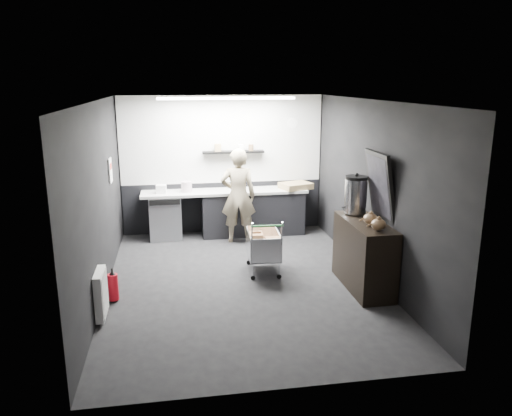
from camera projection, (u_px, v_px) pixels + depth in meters
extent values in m
plane|color=black|center=(242.00, 282.00, 7.58)|extent=(5.50, 5.50, 0.00)
plane|color=silver|center=(241.00, 101.00, 6.91)|extent=(5.50, 5.50, 0.00)
plane|color=black|center=(223.00, 165.00, 9.87)|extent=(5.50, 0.00, 5.50)
plane|color=black|center=(283.00, 261.00, 4.62)|extent=(5.50, 0.00, 5.50)
plane|color=black|center=(99.00, 201.00, 6.92)|extent=(0.00, 5.50, 5.50)
plane|color=black|center=(372.00, 191.00, 7.56)|extent=(0.00, 5.50, 5.50)
cube|color=silver|center=(222.00, 140.00, 9.73)|extent=(3.95, 0.02, 1.70)
cube|color=black|center=(223.00, 207.00, 10.06)|extent=(3.95, 0.02, 1.00)
cube|color=black|center=(233.00, 152.00, 9.71)|extent=(1.20, 0.22, 0.04)
cylinder|color=white|center=(293.00, 123.00, 9.87)|extent=(0.20, 0.03, 0.20)
cube|color=white|center=(110.00, 170.00, 8.12)|extent=(0.02, 0.30, 0.40)
cube|color=red|center=(110.00, 166.00, 8.10)|extent=(0.02, 0.22, 0.10)
cube|color=white|center=(101.00, 294.00, 6.32)|extent=(0.10, 0.50, 0.60)
cube|color=white|center=(227.00, 98.00, 8.68)|extent=(2.40, 0.20, 0.04)
cube|color=black|center=(253.00, 213.00, 9.87)|extent=(2.00, 0.56, 0.85)
cube|color=#B7B8B3|center=(225.00, 192.00, 9.67)|extent=(3.20, 0.60, 0.05)
cube|color=#9EA0A5|center=(166.00, 217.00, 9.60)|extent=(0.60, 0.58, 0.85)
cube|color=black|center=(165.00, 202.00, 9.23)|extent=(0.56, 0.02, 0.10)
imported|color=#C1B899|center=(238.00, 196.00, 9.27)|extent=(0.70, 0.51, 1.78)
cube|color=silver|center=(263.00, 255.00, 7.94)|extent=(0.52, 0.77, 0.02)
cube|color=silver|center=(249.00, 245.00, 7.86)|extent=(0.06, 0.75, 0.40)
cube|color=silver|center=(278.00, 243.00, 7.93)|extent=(0.06, 0.75, 0.40)
cube|color=silver|center=(268.00, 251.00, 7.54)|extent=(0.49, 0.04, 0.40)
cube|color=silver|center=(259.00, 237.00, 8.24)|extent=(0.49, 0.04, 0.40)
cylinder|color=silver|center=(254.00, 271.00, 7.62)|extent=(0.02, 0.02, 0.26)
cylinder|color=silver|center=(280.00, 269.00, 7.68)|extent=(0.02, 0.02, 0.26)
cylinder|color=silver|center=(248.00, 256.00, 8.26)|extent=(0.02, 0.02, 0.26)
cylinder|color=silver|center=(272.00, 255.00, 8.32)|extent=(0.02, 0.02, 0.26)
cylinder|color=green|center=(269.00, 226.00, 7.38)|extent=(0.49, 0.06, 0.03)
cube|color=#93653E|center=(256.00, 243.00, 7.96)|extent=(0.22, 0.27, 0.34)
cube|color=#93653E|center=(272.00, 247.00, 7.82)|extent=(0.21, 0.26, 0.30)
cylinder|color=black|center=(254.00, 278.00, 7.65)|extent=(0.07, 0.03, 0.07)
cylinder|color=black|center=(248.00, 263.00, 8.29)|extent=(0.07, 0.03, 0.07)
cylinder|color=black|center=(280.00, 276.00, 7.71)|extent=(0.07, 0.03, 0.07)
cylinder|color=black|center=(272.00, 261.00, 8.35)|extent=(0.07, 0.03, 0.07)
cube|color=black|center=(364.00, 255.00, 7.27)|extent=(0.50, 1.34, 1.01)
cylinder|color=silver|center=(356.00, 196.00, 7.51)|extent=(0.34, 0.34, 0.51)
cylinder|color=black|center=(357.00, 178.00, 7.44)|extent=(0.34, 0.34, 0.04)
sphere|color=black|center=(357.00, 175.00, 7.43)|extent=(0.06, 0.06, 0.06)
ellipsoid|color=brown|center=(371.00, 219.00, 6.97)|extent=(0.20, 0.20, 0.16)
ellipsoid|color=brown|center=(379.00, 224.00, 6.70)|extent=(0.20, 0.20, 0.16)
cube|color=black|center=(380.00, 186.00, 7.11)|extent=(0.22, 0.78, 1.00)
cube|color=black|center=(379.00, 186.00, 7.11)|extent=(0.16, 0.67, 0.86)
cylinder|color=#B00B18|center=(113.00, 287.00, 6.87)|extent=(0.14, 0.14, 0.37)
cone|color=black|center=(112.00, 273.00, 6.82)|extent=(0.09, 0.09, 0.06)
cylinder|color=black|center=(112.00, 270.00, 6.81)|extent=(0.03, 0.03, 0.06)
cube|color=#967D50|center=(296.00, 186.00, 9.83)|extent=(0.68, 0.59, 0.11)
cylinder|color=beige|center=(187.00, 187.00, 9.52)|extent=(0.20, 0.20, 0.20)
cube|color=white|center=(161.00, 189.00, 9.41)|extent=(0.20, 0.16, 0.16)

